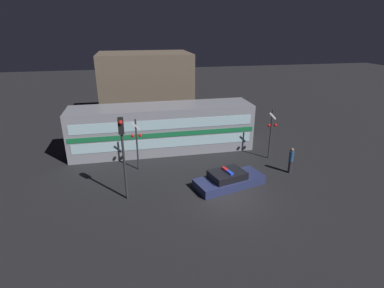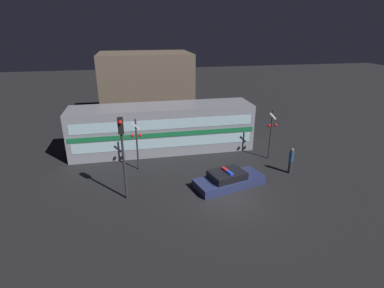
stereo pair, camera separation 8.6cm
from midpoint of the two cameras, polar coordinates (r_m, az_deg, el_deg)
name	(u,v)px [view 1 (the left image)]	position (r m, az deg, el deg)	size (l,w,h in m)	color
ground_plane	(230,199)	(17.90, 7.17, -10.37)	(120.00, 120.00, 0.00)	black
train	(162,128)	(24.00, -5.76, 3.00)	(14.25, 3.17, 3.67)	gray
police_car	(229,180)	(19.10, 6.89, -6.77)	(4.72, 2.84, 1.12)	navy
pedestrian	(291,160)	(21.40, 18.20, -2.94)	(0.31, 0.31, 1.83)	#2D2833
crossing_signal_near	(271,131)	(22.85, 14.73, 2.42)	(0.74, 0.30, 3.82)	#2D2D33
crossing_signal_far	(137,141)	(20.65, -10.59, 0.52)	(0.74, 0.30, 3.68)	#2D2D33
traffic_light_corner	(123,144)	(16.73, -13.24, -0.06)	(0.30, 0.46, 4.92)	#2D2D33
building_left	(146,86)	(32.83, -8.88, 10.80)	(9.33, 6.58, 6.92)	brown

